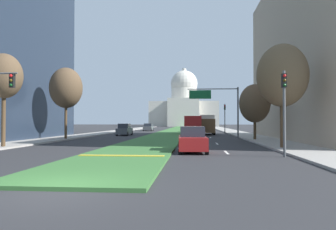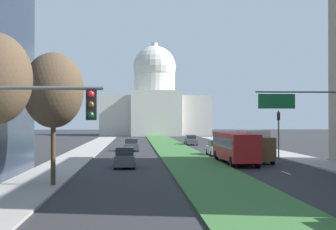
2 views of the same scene
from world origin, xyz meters
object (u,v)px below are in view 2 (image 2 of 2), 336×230
Objects in this scene: box_truck_delivery at (255,145)px; traffic_light_far_right at (279,128)px; sedan_distant at (216,148)px; sedan_far_horizon at (131,145)px; traffic_light_near_left at (15,134)px; city_bus at (235,145)px; sedan_midblock at (125,158)px; capitol_building at (155,103)px; street_tree_left_mid at (53,91)px; overhead_guide_sign at (307,113)px; sedan_very_far at (191,140)px.

traffic_light_far_right is at bearing 40.81° from box_truck_delivery.
sedan_distant reaches higher than sedan_far_horizon.
traffic_light_far_right is (18.37, 37.05, -0.48)m from traffic_light_near_left.
sedan_distant is at bearing -42.09° from sedan_far_horizon.
sedan_midblock is at bearing -162.81° from city_bus.
traffic_light_near_left is 0.47× the size of city_bus.
box_truck_delivery is at bearing 19.39° from sedan_midblock.
capitol_building is 5.77× the size of traffic_light_far_right.
capitol_building is 89.85m from box_truck_delivery.
box_truck_delivery is at bearing 28.55° from city_bus.
sedan_far_horizon is 0.42× the size of city_bus.
traffic_light_near_left is 30.00m from sedan_midblock.
sedan_far_horizon is (-6.07, -70.76, -8.13)m from capitol_building.
box_truck_delivery is (2.34, -9.41, 0.84)m from sedan_distant.
street_tree_left_mid is 24.39m from box_truck_delivery.
overhead_guide_sign is (-2.26, -14.70, 1.37)m from traffic_light_far_right.
sedan_very_far is (10.31, 38.33, -0.05)m from sedan_midblock.
traffic_light_far_right is 28.34m from street_tree_left_mid.
city_bus reaches higher than sedan_midblock.
overhead_guide_sign is 1.41× the size of sedan_midblock.
sedan_far_horizon is at bearing -94.90° from capitol_building.
sedan_midblock is 0.72× the size of box_truck_delivery.
sedan_midblock is 1.06× the size of sedan_distant.
sedan_distant is at bearing 90.09° from city_bus.
city_bus is (14.72, 15.62, -4.26)m from street_tree_left_mid.
box_truck_delivery is (12.86, 4.53, 0.83)m from sedan_midblock.
sedan_midblock is at bearing -90.96° from sedan_far_horizon.
traffic_light_far_right reaches higher than sedan_far_horizon.
traffic_light_far_right is 1.20× the size of sedan_distant.
city_bus is at bearing 68.75° from traffic_light_near_left.
sedan_far_horizon is 22.39m from box_truck_delivery.
box_truck_delivery reaches higher than city_bus.
sedan_far_horizon is (2.69, 52.86, -3.00)m from traffic_light_near_left.
sedan_far_horizon reaches higher than sedan_very_far.
sedan_very_far is at bearing 90.37° from city_bus.
traffic_light_far_right reaches higher than city_bus.
sedan_midblock is 17.46m from sedan_distant.
box_truck_delivery is (-0.94, 11.94, -3.01)m from overhead_guide_sign.
traffic_light_near_left is 1.13× the size of sedan_midblock.
city_bus reaches higher than sedan_distant.
street_tree_left_mid is at bearing -135.86° from traffic_light_far_right.
traffic_light_near_left is 45.65m from sedan_distant.
sedan_very_far is 33.91m from box_truck_delivery.
street_tree_left_mid is at bearing -108.70° from sedan_midblock.
sedan_very_far is (9.92, 15.24, -0.01)m from sedan_far_horizon.
sedan_far_horizon is (-10.13, 9.15, -0.04)m from sedan_distant.
city_bus is at bearing -151.45° from box_truck_delivery.
overhead_guide_sign is at bearing -28.24° from sedan_midblock.
overhead_guide_sign reaches higher than sedan_distant.
street_tree_left_mid is (-17.99, -4.95, 1.35)m from overhead_guide_sign.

